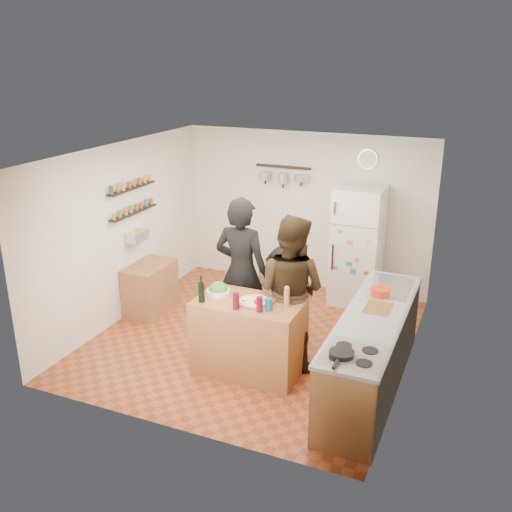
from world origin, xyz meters
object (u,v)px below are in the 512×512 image
at_px(counter_run, 372,352).
at_px(salad_bowl, 218,292).
at_px(person_center, 290,290).
at_px(person_back, 287,283).
at_px(prep_island, 249,336).
at_px(person_left, 242,272).
at_px(salt_canister, 269,304).
at_px(red_bowl, 381,292).
at_px(fridge, 357,246).
at_px(wall_clock, 368,159).
at_px(side_table, 150,288).
at_px(skillet, 342,354).
at_px(wine_bottle, 201,292).
at_px(pepper_mill, 287,298).

bearing_deg(counter_run, salad_bowl, -175.26).
xyz_separation_m(person_center, person_back, (-0.24, 0.55, -0.15)).
xyz_separation_m(salad_bowl, counter_run, (1.85, 0.15, -0.49)).
distance_m(prep_island, person_left, 0.90).
distance_m(salad_bowl, salt_canister, 0.74).
height_order(person_left, red_bowl, person_left).
xyz_separation_m(fridge, wall_clock, (0.00, 0.33, 1.25)).
height_order(person_back, red_bowl, person_back).
bearing_deg(side_table, person_back, 0.44).
xyz_separation_m(prep_island, person_left, (-0.38, 0.62, 0.53)).
bearing_deg(red_bowl, side_table, 176.31).
relative_size(prep_island, skillet, 5.12).
xyz_separation_m(person_back, wall_clock, (0.57, 1.85, 1.36)).
distance_m(prep_island, skillet, 1.63).
bearing_deg(fridge, wine_bottle, -113.37).
height_order(salad_bowl, person_back, person_back).
bearing_deg(prep_island, side_table, 154.42).
xyz_separation_m(skillet, fridge, (-0.65, 3.32, -0.04)).
bearing_deg(person_left, side_table, -10.67).
xyz_separation_m(salt_canister, person_back, (-0.19, 1.10, -0.19)).
height_order(person_center, fridge, person_center).
bearing_deg(wine_bottle, pepper_mill, 15.87).
relative_size(salad_bowl, person_center, 0.15).
distance_m(prep_island, person_back, 1.04).
height_order(salt_canister, skillet, salt_canister).
relative_size(salt_canister, person_left, 0.07).
distance_m(salt_canister, side_table, 2.63).
bearing_deg(pepper_mill, person_left, 145.29).
bearing_deg(salt_canister, prep_island, 158.20).
relative_size(person_center, skillet, 7.70).
bearing_deg(wine_bottle, fridge, 66.63).
xyz_separation_m(salt_canister, red_bowl, (1.08, 0.87, -0.01)).
bearing_deg(side_table, red_bowl, -3.69).
relative_size(person_left, person_back, 1.25).
distance_m(salt_canister, fridge, 2.65).
height_order(person_back, wall_clock, wall_clock).
distance_m(salad_bowl, fridge, 2.69).
height_order(wine_bottle, pepper_mill, wine_bottle).
distance_m(person_back, counter_run, 1.57).
relative_size(pepper_mill, person_left, 0.10).
xyz_separation_m(pepper_mill, person_back, (-0.34, 0.93, -0.22)).
bearing_deg(skillet, wall_clock, 100.10).
bearing_deg(wine_bottle, skillet, -18.10).
xyz_separation_m(prep_island, wine_bottle, (-0.50, -0.22, 0.57)).
height_order(wine_bottle, person_back, person_back).
xyz_separation_m(fridge, side_table, (-2.69, -1.54, -0.54)).
bearing_deg(fridge, salt_canister, -98.17).
xyz_separation_m(person_back, fridge, (0.57, 1.52, 0.11)).
relative_size(person_center, person_back, 1.19).
distance_m(counter_run, skillet, 1.14).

